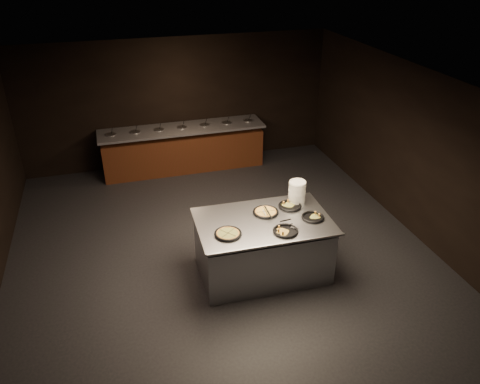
{
  "coord_description": "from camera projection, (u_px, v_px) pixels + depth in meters",
  "views": [
    {
      "loc": [
        -1.54,
        -6.27,
        4.75
      ],
      "look_at": [
        0.39,
        0.3,
        1.01
      ],
      "focal_mm": 35.0,
      "sensor_mm": 36.0,
      "label": 1
    }
  ],
  "objects": [
    {
      "name": "plate_stack",
      "position": [
        297.0,
        192.0,
        7.5
      ],
      "size": [
        0.27,
        0.27,
        0.36
      ],
      "primitive_type": "cylinder",
      "color": "silver",
      "rests_on": "serving_counter"
    },
    {
      "name": "pan_cheese_slices_b",
      "position": [
        286.0,
        231.0,
        6.79
      ],
      "size": [
        0.37,
        0.37,
        0.04
      ],
      "rotation": [
        0.0,
        0.0,
        2.3
      ],
      "color": "black",
      "rests_on": "serving_counter"
    },
    {
      "name": "pan_cheese_slices_a",
      "position": [
        290.0,
        206.0,
        7.43
      ],
      "size": [
        0.37,
        0.37,
        0.04
      ],
      "rotation": [
        0.0,
        0.0,
        0.66
      ],
      "color": "black",
      "rests_on": "serving_counter"
    },
    {
      "name": "server_right",
      "position": [
        288.0,
        222.0,
        6.9
      ],
      "size": [
        0.24,
        0.24,
        0.15
      ],
      "rotation": [
        0.0,
        0.0,
        -0.76
      ],
      "color": "#B5B7BC",
      "rests_on": "serving_counter"
    },
    {
      "name": "room",
      "position": [
        221.0,
        180.0,
        7.24
      ],
      "size": [
        7.02,
        8.02,
        2.92
      ],
      "color": "black",
      "rests_on": "ground"
    },
    {
      "name": "pan_veggie_whole",
      "position": [
        228.0,
        234.0,
        6.73
      ],
      "size": [
        0.4,
        0.4,
        0.04
      ],
      "rotation": [
        0.0,
        0.0,
        0.66
      ],
      "color": "black",
      "rests_on": "serving_counter"
    },
    {
      "name": "pan_veggie_slices",
      "position": [
        313.0,
        217.0,
        7.13
      ],
      "size": [
        0.34,
        0.34,
        0.04
      ],
      "rotation": [
        0.0,
        0.0,
        -0.12
      ],
      "color": "black",
      "rests_on": "serving_counter"
    },
    {
      "name": "serving_counter",
      "position": [
        263.0,
        248.0,
        7.33
      ],
      "size": [
        2.07,
        1.35,
        0.98
      ],
      "rotation": [
        0.0,
        0.0,
        -0.03
      ],
      "color": "#B5B7BC",
      "rests_on": "ground"
    },
    {
      "name": "pan_cheese_whole",
      "position": [
        266.0,
        212.0,
        7.26
      ],
      "size": [
        0.4,
        0.4,
        0.04
      ],
      "rotation": [
        0.0,
        0.0,
        -0.05
      ],
      "color": "black",
      "rests_on": "serving_counter"
    },
    {
      "name": "server_left",
      "position": [
        266.0,
        212.0,
        7.14
      ],
      "size": [
        0.17,
        0.32,
        0.16
      ],
      "rotation": [
        0.0,
        0.0,
        1.97
      ],
      "color": "#B5B7BC",
      "rests_on": "serving_counter"
    },
    {
      "name": "salad_bar",
      "position": [
        184.0,
        151.0,
        10.72
      ],
      "size": [
        3.7,
        0.83,
        1.18
      ],
      "color": "#501E12",
      "rests_on": "ground"
    }
  ]
}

